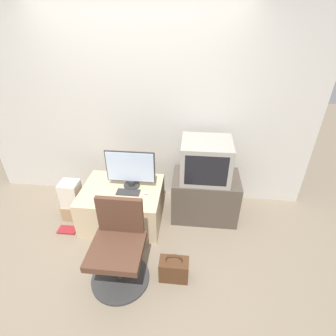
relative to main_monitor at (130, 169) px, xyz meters
The scene contains 13 objects.
ground_plane 1.06m from the main_monitor, 85.32° to the right, with size 12.00×12.00×0.00m, color #7F705B.
wall_back 0.80m from the main_monitor, 83.64° to the left, with size 4.40×0.05×2.60m.
desk 0.51m from the main_monitor, 144.58° to the right, with size 0.98×0.78×0.49m.
side_stand 1.03m from the main_monitor, ahead, with size 0.83×0.54×0.59m.
main_monitor is the anchor object (origin of this frame).
keyboard 0.28m from the main_monitor, 94.92° to the right, with size 0.28×0.12×0.01m.
mouse 0.34m from the main_monitor, 35.80° to the right, with size 0.06×0.04×0.03m.
crt_tv 0.91m from the main_monitor, ahead, with size 0.59×0.51×0.49m.
office_chair 0.98m from the main_monitor, 86.30° to the right, with size 0.59×0.59×0.88m.
cardboard_box_lower 1.00m from the main_monitor, behind, with size 0.27×0.23×0.21m.
cardboard_box_upper 0.86m from the main_monitor, behind, with size 0.23×0.21×0.33m.
handbag 1.23m from the main_monitor, 55.69° to the right, with size 0.30×0.17×0.35m.
book 1.12m from the main_monitor, 154.78° to the right, with size 0.23×0.13×0.02m.
Camera 1 is at (0.66, -1.84, 2.40)m, focal length 28.00 mm.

